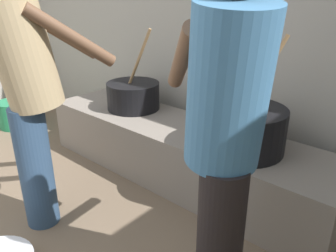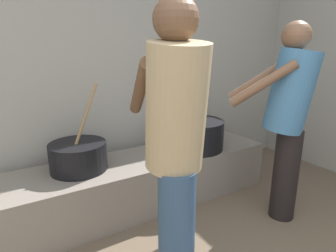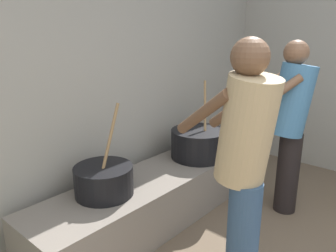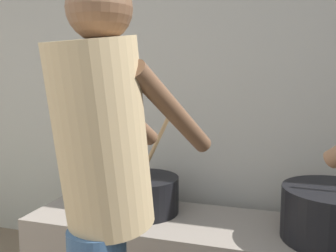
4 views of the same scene
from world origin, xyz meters
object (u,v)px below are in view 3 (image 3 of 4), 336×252
(cooking_pot_main, at_px, (104,180))
(cook_in_tan_shirt, at_px, (244,158))
(cooking_pot_secondary, at_px, (198,143))
(cook_in_blue_shirt, at_px, (290,119))

(cooking_pot_main, relative_size, cook_in_tan_shirt, 0.42)
(cooking_pot_secondary, bearing_deg, cook_in_blue_shirt, -66.84)
(cooking_pot_main, bearing_deg, cook_in_blue_shirt, -30.51)
(cook_in_blue_shirt, xyz_separation_m, cook_in_tan_shirt, (-1.16, -0.18, 0.03))
(cooking_pot_secondary, height_order, cook_in_tan_shirt, cook_in_tan_shirt)
(cook_in_blue_shirt, height_order, cook_in_tan_shirt, cook_in_tan_shirt)
(cook_in_tan_shirt, bearing_deg, cooking_pot_secondary, 47.87)
(cooking_pot_secondary, bearing_deg, cook_in_tan_shirt, -132.13)
(cooking_pot_secondary, xyz_separation_m, cook_in_blue_shirt, (0.32, -0.75, 0.32))
(cooking_pot_secondary, relative_size, cook_in_tan_shirt, 0.45)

